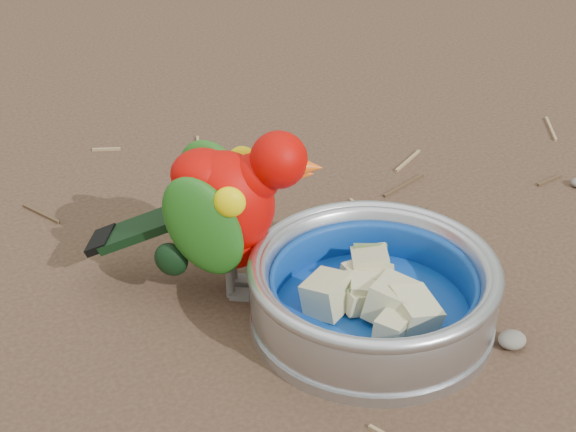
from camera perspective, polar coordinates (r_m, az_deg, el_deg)
name	(u,v)px	position (r m, az deg, el deg)	size (l,w,h in m)	color
ground	(323,316)	(0.76, 2.27, -6.50)	(60.00, 60.00, 0.00)	#463023
food_bowl	(372,316)	(0.75, 5.43, -6.44)	(0.20, 0.20, 0.02)	#B2B2BA
bowl_wall	(373,287)	(0.73, 5.54, -4.58)	(0.20, 0.20, 0.04)	#B2B2BA
fruit_wedges	(373,294)	(0.73, 5.52, -5.02)	(0.12, 0.12, 0.03)	#C2BB8A
lory_parrot	(225,217)	(0.75, -4.08, -0.07)	(0.09, 0.19, 0.15)	#BC0400
ground_debris	(327,288)	(0.78, 2.55, -4.69)	(0.90, 0.80, 0.01)	#93764F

